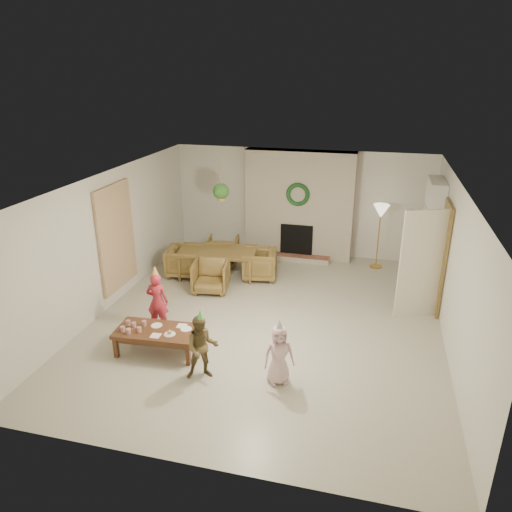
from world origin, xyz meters
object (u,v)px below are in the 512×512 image
(dining_chair_far, at_px, (223,251))
(dining_chair_left, at_px, (184,261))
(dining_table, at_px, (217,264))
(coffee_table_top, at_px, (157,331))
(child_red, at_px, (157,301))
(child_pink, at_px, (279,355))
(child_plaid, at_px, (202,347))
(dining_chair_near, at_px, (211,276))
(dining_chair_right, at_px, (259,264))

(dining_chair_far, height_order, dining_chair_left, same)
(dining_table, bearing_deg, coffee_table_top, -98.02)
(child_red, relative_size, child_pink, 1.15)
(dining_chair_far, relative_size, coffee_table_top, 0.55)
(child_plaid, bearing_deg, coffee_table_top, 132.03)
(child_pink, bearing_deg, dining_chair_near, 101.03)
(dining_chair_near, distance_m, child_plaid, 2.90)
(dining_chair_right, relative_size, child_red, 0.68)
(dining_chair_near, relative_size, dining_chair_far, 1.00)
(coffee_table_top, distance_m, child_plaid, 1.03)
(child_plaid, height_order, child_pink, child_plaid)
(dining_table, distance_m, dining_chair_right, 0.91)
(dining_chair_far, bearing_deg, dining_chair_near, 90.00)
(dining_chair_near, distance_m, dining_chair_left, 1.03)
(coffee_table_top, height_order, child_red, child_red)
(dining_chair_right, bearing_deg, dining_chair_far, -128.66)
(dining_table, bearing_deg, dining_chair_left, 180.00)
(dining_chair_far, relative_size, dining_chair_left, 1.00)
(coffee_table_top, distance_m, child_pink, 2.03)
(dining_chair_far, bearing_deg, child_red, 78.40)
(dining_chair_left, height_order, child_red, child_red)
(dining_chair_right, xyz_separation_m, child_plaid, (0.04, -3.63, 0.17))
(dining_chair_near, bearing_deg, dining_table, 90.00)
(dining_table, xyz_separation_m, child_plaid, (0.94, -3.50, 0.20))
(child_plaid, bearing_deg, child_pink, -13.69)
(dining_chair_left, relative_size, child_red, 0.68)
(dining_chair_left, xyz_separation_m, coffee_table_top, (0.74, -2.93, 0.04))
(dining_chair_far, distance_m, dining_chair_left, 1.03)
(dining_table, height_order, dining_chair_left, dining_chair_left)
(dining_table, bearing_deg, dining_chair_right, 0.00)
(child_pink, bearing_deg, child_red, 131.64)
(dining_chair_near, distance_m, coffee_table_top, 2.32)
(dining_chair_left, relative_size, dining_chair_right, 1.00)
(dining_table, xyz_separation_m, coffee_table_top, (0.02, -3.04, 0.08))
(coffee_table_top, bearing_deg, dining_table, 86.77)
(coffee_table_top, xyz_separation_m, child_plaid, (0.92, -0.45, 0.13))
(dining_table, relative_size, dining_chair_near, 2.34)
(dining_chair_far, height_order, coffee_table_top, dining_chair_far)
(dining_chair_near, distance_m, dining_chair_far, 1.46)
(dining_chair_right, distance_m, coffee_table_top, 3.29)
(coffee_table_top, bearing_deg, child_plaid, -29.96)
(dining_chair_right, height_order, coffee_table_top, dining_chair_right)
(dining_chair_near, relative_size, child_plaid, 0.72)
(dining_chair_left, bearing_deg, child_red, -177.30)
(dining_table, distance_m, dining_chair_left, 0.73)
(dining_chair_far, distance_m, dining_chair_right, 1.17)
(child_plaid, xyz_separation_m, child_pink, (1.09, 0.15, -0.04))
(child_red, bearing_deg, child_pink, 152.06)
(child_red, relative_size, child_plaid, 1.05)
(dining_chair_far, height_order, child_pink, child_pink)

